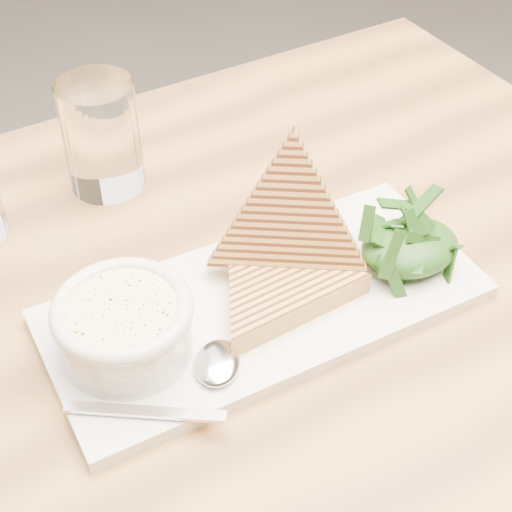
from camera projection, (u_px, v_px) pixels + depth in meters
name	position (u px, v px, depth m)	size (l,w,h in m)	color
table_top	(154.00, 360.00, 0.70)	(1.18, 0.79, 0.04)	#AD7B40
table_leg_br	(416.00, 264.00, 1.34)	(0.06, 0.06, 0.71)	#AD7B40
platter	(264.00, 304.00, 0.72)	(0.40, 0.18, 0.01)	silver
soup_bowl	(126.00, 333.00, 0.65)	(0.11, 0.11, 0.04)	silver
soup	(122.00, 311.00, 0.63)	(0.09, 0.09, 0.01)	#FDF1A3
bowl_rim	(122.00, 309.00, 0.63)	(0.12, 0.12, 0.01)	silver
sandwich_flat	(277.00, 286.00, 0.71)	(0.17, 0.17, 0.02)	#BF8745
sandwich_lean	(289.00, 222.00, 0.70)	(0.17, 0.17, 0.09)	#BF8745
salad_base	(410.00, 247.00, 0.73)	(0.10, 0.08, 0.04)	#0E360C
arugula_pile	(411.00, 240.00, 0.73)	(0.11, 0.10, 0.05)	#284F1B
spoon_bowl	(218.00, 363.00, 0.65)	(0.04, 0.05, 0.01)	silver
spoon_handle	(145.00, 412.00, 0.61)	(0.13, 0.01, 0.00)	silver
glass_far	(101.00, 136.00, 0.82)	(0.08, 0.08, 0.12)	white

